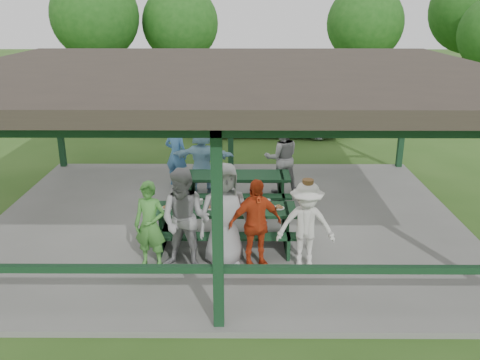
{
  "coord_description": "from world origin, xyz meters",
  "views": [
    {
      "loc": [
        0.34,
        -10.07,
        4.49
      ],
      "look_at": [
        0.28,
        -0.3,
        1.1
      ],
      "focal_mm": 38.0,
      "sensor_mm": 36.0,
      "label": 1
    }
  ],
  "objects_px": {
    "contestant_green": "(150,225)",
    "spectator_blue": "(176,154)",
    "contestant_grey_mid": "(224,215)",
    "contestant_red": "(255,224)",
    "picnic_table_far": "(236,186)",
    "contestant_white_fedora": "(306,225)",
    "spectator_grey": "(282,158)",
    "pickup_truck": "(271,110)",
    "spectator_lblue": "(202,159)",
    "farm_trailer": "(166,112)",
    "picnic_table_near": "(225,221)",
    "contestant_grey_left": "(185,220)"
  },
  "relations": [
    {
      "from": "picnic_table_far",
      "to": "spectator_blue",
      "type": "height_order",
      "value": "spectator_blue"
    },
    {
      "from": "contestant_grey_left",
      "to": "farm_trailer",
      "type": "relative_size",
      "value": 0.48
    },
    {
      "from": "contestant_green",
      "to": "contestant_white_fedora",
      "type": "height_order",
      "value": "contestant_white_fedora"
    },
    {
      "from": "contestant_red",
      "to": "contestant_white_fedora",
      "type": "distance_m",
      "value": 0.88
    },
    {
      "from": "contestant_green",
      "to": "picnic_table_near",
      "type": "bearing_deg",
      "value": 47.17
    },
    {
      "from": "picnic_table_near",
      "to": "contestant_green",
      "type": "bearing_deg",
      "value": -145.49
    },
    {
      "from": "farm_trailer",
      "to": "spectator_lblue",
      "type": "bearing_deg",
      "value": -58.95
    },
    {
      "from": "picnic_table_near",
      "to": "spectator_grey",
      "type": "xyz_separation_m",
      "value": [
        1.29,
        2.9,
        0.4
      ]
    },
    {
      "from": "spectator_lblue",
      "to": "pickup_truck",
      "type": "height_order",
      "value": "spectator_lblue"
    },
    {
      "from": "farm_trailer",
      "to": "spectator_grey",
      "type": "bearing_deg",
      "value": -45.76
    },
    {
      "from": "contestant_green",
      "to": "pickup_truck",
      "type": "height_order",
      "value": "contestant_green"
    },
    {
      "from": "farm_trailer",
      "to": "contestant_red",
      "type": "bearing_deg",
      "value": -58.06
    },
    {
      "from": "contestant_white_fedora",
      "to": "spectator_blue",
      "type": "bearing_deg",
      "value": 125.84
    },
    {
      "from": "spectator_lblue",
      "to": "spectator_grey",
      "type": "xyz_separation_m",
      "value": [
        1.94,
        -0.08,
        0.05
      ]
    },
    {
      "from": "contestant_grey_mid",
      "to": "contestant_red",
      "type": "bearing_deg",
      "value": -24.36
    },
    {
      "from": "contestant_green",
      "to": "spectator_grey",
      "type": "xyz_separation_m",
      "value": [
        2.54,
        3.77,
        0.09
      ]
    },
    {
      "from": "contestant_grey_mid",
      "to": "spectator_blue",
      "type": "bearing_deg",
      "value": 93.47
    },
    {
      "from": "contestant_grey_mid",
      "to": "contestant_red",
      "type": "distance_m",
      "value": 0.56
    },
    {
      "from": "contestant_grey_mid",
      "to": "spectator_grey",
      "type": "height_order",
      "value": "contestant_grey_mid"
    },
    {
      "from": "contestant_grey_mid",
      "to": "picnic_table_far",
      "type": "bearing_deg",
      "value": 71.89
    },
    {
      "from": "contestant_green",
      "to": "spectator_blue",
      "type": "xyz_separation_m",
      "value": [
        -0.08,
        4.27,
        0.02
      ]
    },
    {
      "from": "spectator_lblue",
      "to": "picnic_table_near",
      "type": "bearing_deg",
      "value": 108.06
    },
    {
      "from": "contestant_red",
      "to": "picnic_table_near",
      "type": "bearing_deg",
      "value": 104.37
    },
    {
      "from": "picnic_table_far",
      "to": "spectator_lblue",
      "type": "bearing_deg",
      "value": 130.8
    },
    {
      "from": "contestant_grey_left",
      "to": "contestant_white_fedora",
      "type": "bearing_deg",
      "value": 13.78
    },
    {
      "from": "picnic_table_near",
      "to": "contestant_grey_mid",
      "type": "height_order",
      "value": "contestant_grey_mid"
    },
    {
      "from": "contestant_grey_left",
      "to": "pickup_truck",
      "type": "xyz_separation_m",
      "value": [
        2.0,
        10.51,
        -0.21
      ]
    },
    {
      "from": "picnic_table_far",
      "to": "contestant_white_fedora",
      "type": "bearing_deg",
      "value": -66.63
    },
    {
      "from": "contestant_green",
      "to": "contestant_grey_mid",
      "type": "height_order",
      "value": "contestant_grey_mid"
    },
    {
      "from": "picnic_table_near",
      "to": "spectator_blue",
      "type": "xyz_separation_m",
      "value": [
        -1.34,
        3.41,
        0.33
      ]
    },
    {
      "from": "spectator_lblue",
      "to": "spectator_blue",
      "type": "distance_m",
      "value": 0.81
    },
    {
      "from": "picnic_table_near",
      "to": "spectator_lblue",
      "type": "bearing_deg",
      "value": 102.31
    },
    {
      "from": "pickup_truck",
      "to": "contestant_green",
      "type": "bearing_deg",
      "value": 168.58
    },
    {
      "from": "picnic_table_far",
      "to": "contestant_white_fedora",
      "type": "height_order",
      "value": "contestant_white_fedora"
    },
    {
      "from": "contestant_red",
      "to": "pickup_truck",
      "type": "xyz_separation_m",
      "value": [
        0.81,
        10.44,
        -0.11
      ]
    },
    {
      "from": "picnic_table_near",
      "to": "picnic_table_far",
      "type": "height_order",
      "value": "same"
    },
    {
      "from": "picnic_table_near",
      "to": "spectator_lblue",
      "type": "distance_m",
      "value": 3.07
    },
    {
      "from": "contestant_white_fedora",
      "to": "spectator_grey",
      "type": "xyz_separation_m",
      "value": [
        -0.15,
        3.77,
        0.09
      ]
    },
    {
      "from": "contestant_white_fedora",
      "to": "spectator_grey",
      "type": "distance_m",
      "value": 3.77
    },
    {
      "from": "contestant_green",
      "to": "pickup_truck",
      "type": "relative_size",
      "value": 0.27
    },
    {
      "from": "pickup_truck",
      "to": "contestant_white_fedora",
      "type": "bearing_deg",
      "value": -176.92
    },
    {
      "from": "picnic_table_far",
      "to": "spectator_grey",
      "type": "bearing_deg",
      "value": 39.7
    },
    {
      "from": "spectator_lblue",
      "to": "spectator_grey",
      "type": "height_order",
      "value": "spectator_grey"
    },
    {
      "from": "contestant_green",
      "to": "contestant_grey_left",
      "type": "height_order",
      "value": "contestant_grey_left"
    },
    {
      "from": "spectator_blue",
      "to": "picnic_table_near",
      "type": "bearing_deg",
      "value": 131.88
    },
    {
      "from": "spectator_lblue",
      "to": "farm_trailer",
      "type": "bearing_deg",
      "value": -69.29
    },
    {
      "from": "picnic_table_near",
      "to": "spectator_lblue",
      "type": "height_order",
      "value": "spectator_lblue"
    },
    {
      "from": "contestant_red",
      "to": "spectator_grey",
      "type": "relative_size",
      "value": 0.93
    },
    {
      "from": "contestant_grey_mid",
      "to": "contestant_green",
      "type": "bearing_deg",
      "value": 169.37
    },
    {
      "from": "contestant_green",
      "to": "contestant_white_fedora",
      "type": "distance_m",
      "value": 2.69
    }
  ]
}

